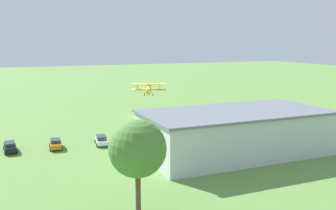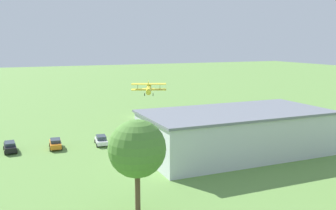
{
  "view_description": "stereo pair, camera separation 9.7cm",
  "coord_description": "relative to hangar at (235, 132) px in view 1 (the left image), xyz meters",
  "views": [
    {
      "loc": [
        28.65,
        84.15,
        17.65
      ],
      "look_at": [
        -2.33,
        12.35,
        4.6
      ],
      "focal_mm": 40.85,
      "sensor_mm": 36.0,
      "label": 1
    },
    {
      "loc": [
        28.56,
        84.19,
        17.65
      ],
      "look_at": [
        -2.33,
        12.35,
        4.6
      ],
      "focal_mm": 40.85,
      "sensor_mm": 36.0,
      "label": 2
    }
  ],
  "objects": [
    {
      "name": "car_white",
      "position": [
        18.33,
        -13.56,
        -2.64
      ],
      "size": [
        2.36,
        4.44,
        1.6
      ],
      "color": "white",
      "rests_on": "ground_plane"
    },
    {
      "name": "hangar",
      "position": [
        0.0,
        0.0,
        0.0
      ],
      "size": [
        29.41,
        14.81,
        6.92
      ],
      "color": "silver",
      "rests_on": "ground_plane"
    },
    {
      "name": "person_by_parked_cars",
      "position": [
        -2.52,
        -16.19,
        -2.62
      ],
      "size": [
        0.48,
        0.48,
        1.7
      ],
      "color": "#72338C",
      "rests_on": "ground_plane"
    },
    {
      "name": "person_near_hangar_door",
      "position": [
        -7.36,
        -20.29,
        -2.59
      ],
      "size": [
        0.54,
        0.54,
        1.74
      ],
      "color": "#72338C",
      "rests_on": "ground_plane"
    },
    {
      "name": "biplane",
      "position": [
        3.42,
        -29.89,
        3.8
      ],
      "size": [
        8.06,
        7.92,
        3.84
      ],
      "color": "yellow"
    },
    {
      "name": "person_walking_on_apron",
      "position": [
        -14.29,
        -20.2,
        -2.65
      ],
      "size": [
        0.5,
        0.5,
        1.64
      ],
      "color": "navy",
      "rests_on": "ground_plane"
    },
    {
      "name": "car_grey",
      "position": [
        12.09,
        -14.65,
        -2.61
      ],
      "size": [
        2.15,
        4.44,
        1.65
      ],
      "color": "slate",
      "rests_on": "ground_plane"
    },
    {
      "name": "car_orange",
      "position": [
        25.89,
        -14.29,
        -2.62
      ],
      "size": [
        2.3,
        4.43,
        1.61
      ],
      "color": "orange",
      "rests_on": "ground_plane"
    },
    {
      "name": "tree_behind_hangar_right",
      "position": [
        21.0,
        13.86,
        3.31
      ],
      "size": [
        6.02,
        6.02,
        9.81
      ],
      "color": "brown",
      "rests_on": "ground_plane"
    },
    {
      "name": "car_red",
      "position": [
        -12.52,
        -15.01,
        -2.66
      ],
      "size": [
        2.11,
        4.14,
        1.55
      ],
      "color": "red",
      "rests_on": "ground_plane"
    },
    {
      "name": "ground_plane",
      "position": [
        4.45,
        -34.36,
        -3.47
      ],
      "size": [
        400.0,
        400.0,
        0.0
      ],
      "primitive_type": "plane",
      "color": "#608C42"
    },
    {
      "name": "car_black",
      "position": [
        32.9,
        -15.22,
        -2.62
      ],
      "size": [
        2.09,
        4.71,
        1.62
      ],
      "color": "black",
      "rests_on": "ground_plane"
    }
  ]
}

